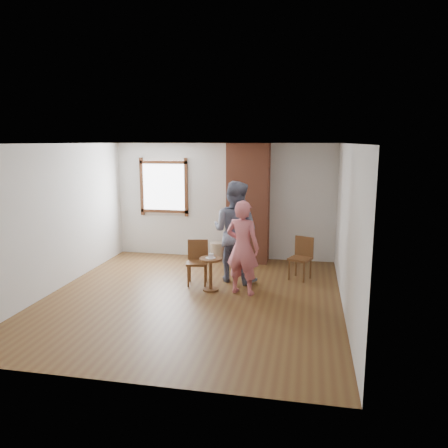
{
  "coord_description": "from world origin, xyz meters",
  "views": [
    {
      "loc": [
        1.9,
        -6.88,
        2.63
      ],
      "look_at": [
        0.39,
        0.8,
        1.15
      ],
      "focal_mm": 35.0,
      "sensor_mm": 36.0,
      "label": 1
    }
  ],
  "objects_px": {
    "dining_chair_right": "(302,256)",
    "man": "(235,232)",
    "side_table": "(211,269)",
    "person_pink": "(243,248)",
    "dining_chair_left": "(198,259)",
    "stoneware_crock": "(217,252)"
  },
  "relations": [
    {
      "from": "dining_chair_right",
      "to": "man",
      "type": "distance_m",
      "value": 1.4
    },
    {
      "from": "dining_chair_right",
      "to": "side_table",
      "type": "height_order",
      "value": "dining_chair_right"
    },
    {
      "from": "side_table",
      "to": "person_pink",
      "type": "height_order",
      "value": "person_pink"
    },
    {
      "from": "dining_chair_left",
      "to": "dining_chair_right",
      "type": "relative_size",
      "value": 1.01
    },
    {
      "from": "dining_chair_left",
      "to": "man",
      "type": "height_order",
      "value": "man"
    },
    {
      "from": "man",
      "to": "person_pink",
      "type": "relative_size",
      "value": 1.16
    },
    {
      "from": "stoneware_crock",
      "to": "side_table",
      "type": "xyz_separation_m",
      "value": [
        0.3,
        -1.98,
        0.2
      ]
    },
    {
      "from": "man",
      "to": "person_pink",
      "type": "distance_m",
      "value": 0.76
    },
    {
      "from": "dining_chair_left",
      "to": "man",
      "type": "distance_m",
      "value": 0.88
    },
    {
      "from": "side_table",
      "to": "man",
      "type": "bearing_deg",
      "value": 63.64
    },
    {
      "from": "person_pink",
      "to": "stoneware_crock",
      "type": "bearing_deg",
      "value": -52.41
    },
    {
      "from": "dining_chair_right",
      "to": "person_pink",
      "type": "relative_size",
      "value": 0.49
    },
    {
      "from": "person_pink",
      "to": "man",
      "type": "bearing_deg",
      "value": -56.14
    },
    {
      "from": "dining_chair_left",
      "to": "side_table",
      "type": "xyz_separation_m",
      "value": [
        0.33,
        -0.36,
        -0.06
      ]
    },
    {
      "from": "dining_chair_right",
      "to": "side_table",
      "type": "xyz_separation_m",
      "value": [
        -1.58,
        -1.03,
        -0.05
      ]
    },
    {
      "from": "dining_chair_left",
      "to": "dining_chair_right",
      "type": "height_order",
      "value": "dining_chair_left"
    },
    {
      "from": "dining_chair_right",
      "to": "man",
      "type": "bearing_deg",
      "value": -140.3
    },
    {
      "from": "dining_chair_left",
      "to": "man",
      "type": "xyz_separation_m",
      "value": [
        0.66,
        0.31,
        0.5
      ]
    },
    {
      "from": "stoneware_crock",
      "to": "man",
      "type": "xyz_separation_m",
      "value": [
        0.63,
        -1.32,
        0.75
      ]
    },
    {
      "from": "side_table",
      "to": "dining_chair_right",
      "type": "bearing_deg",
      "value": 33.05
    },
    {
      "from": "stoneware_crock",
      "to": "side_table",
      "type": "distance_m",
      "value": 2.01
    },
    {
      "from": "side_table",
      "to": "stoneware_crock",
      "type": "bearing_deg",
      "value": 98.54
    }
  ]
}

